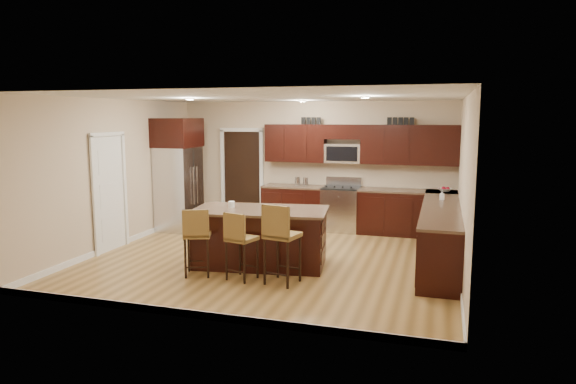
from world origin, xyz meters
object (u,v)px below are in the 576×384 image
(stool_right, at_px, (280,235))
(refrigerator, at_px, (178,173))
(range, at_px, (341,209))
(stool_mid, at_px, (239,238))
(stool_left, at_px, (197,234))
(island, at_px, (261,239))

(stool_right, xyz_separation_m, refrigerator, (-3.14, 2.82, 0.48))
(refrigerator, bearing_deg, range, 15.03)
(stool_mid, height_order, refrigerator, refrigerator)
(stool_left, xyz_separation_m, stool_mid, (0.68, -0.00, -0.01))
(stool_right, bearing_deg, stool_left, -168.44)
(stool_mid, bearing_deg, refrigerator, 146.95)
(island, relative_size, refrigerator, 0.96)
(island, height_order, stool_mid, stool_mid)
(refrigerator, bearing_deg, stool_left, -56.88)
(stool_left, bearing_deg, stool_right, -19.81)
(stool_right, height_order, refrigerator, refrigerator)
(range, xyz_separation_m, stool_right, (-0.16, -3.71, 0.26))
(stool_mid, xyz_separation_m, refrigerator, (-2.51, 2.81, 0.57))
(stool_mid, xyz_separation_m, stool_right, (0.63, -0.01, 0.09))
(stool_right, bearing_deg, range, 99.51)
(island, height_order, refrigerator, refrigerator)
(island, distance_m, refrigerator, 3.31)
(range, xyz_separation_m, refrigerator, (-3.30, -0.89, 0.74))
(range, xyz_separation_m, stool_mid, (-0.79, -3.70, 0.16))
(stool_left, height_order, stool_right, stool_right)
(range, bearing_deg, stool_right, -92.47)
(range, bearing_deg, island, -104.91)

